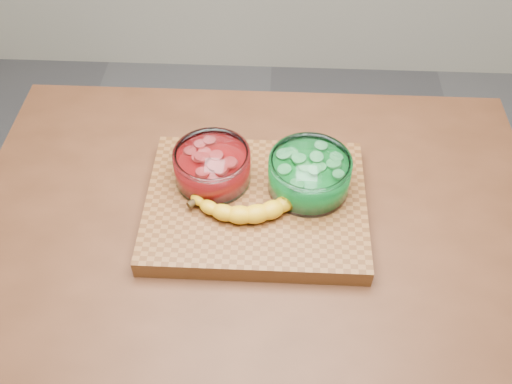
{
  "coord_description": "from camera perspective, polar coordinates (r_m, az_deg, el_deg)",
  "views": [
    {
      "loc": [
        0.04,
        -0.76,
        1.82
      ],
      "look_at": [
        0.0,
        0.0,
        0.96
      ],
      "focal_mm": 40.0,
      "sensor_mm": 36.0,
      "label": 1
    }
  ],
  "objects": [
    {
      "name": "counter",
      "position": [
        1.57,
        0.0,
        -12.5
      ],
      "size": [
        1.2,
        0.8,
        0.9
      ],
      "primitive_type": "cube",
      "color": "#522C18",
      "rests_on": "ground"
    },
    {
      "name": "bowl_green",
      "position": [
        1.16,
        5.35,
        1.74
      ],
      "size": [
        0.17,
        0.17,
        0.08
      ],
      "color": "white",
      "rests_on": "cutting_board"
    },
    {
      "name": "bowl_red",
      "position": [
        1.18,
        -4.38,
        2.56
      ],
      "size": [
        0.16,
        0.16,
        0.07
      ],
      "color": "white",
      "rests_on": "cutting_board"
    },
    {
      "name": "banana",
      "position": [
        1.14,
        -0.62,
        -0.62
      ],
      "size": [
        0.27,
        0.15,
        0.04
      ],
      "primitive_type": null,
      "color": "gold",
      "rests_on": "cutting_board"
    },
    {
      "name": "cutting_board",
      "position": [
        1.18,
        0.0,
        -1.29
      ],
      "size": [
        0.45,
        0.35,
        0.04
      ],
      "primitive_type": "cube",
      "color": "brown",
      "rests_on": "counter"
    }
  ]
}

